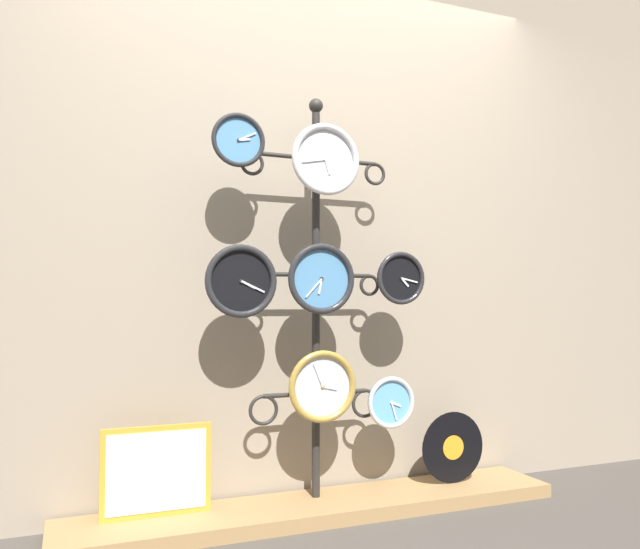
% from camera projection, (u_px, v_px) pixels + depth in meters
% --- Properties ---
extents(ground_plane, '(12.00, 12.00, 0.00)m').
position_uv_depth(ground_plane, '(355.00, 543.00, 2.37)').
color(ground_plane, '#47423D').
extents(shop_wall, '(4.40, 0.04, 2.80)m').
position_uv_depth(shop_wall, '(304.00, 201.00, 2.97)').
color(shop_wall, gray).
rests_on(shop_wall, ground_plane).
extents(low_shelf, '(2.20, 0.36, 0.06)m').
position_uv_depth(low_shelf, '(321.00, 508.00, 2.70)').
color(low_shelf, '#9E7A4C').
rests_on(low_shelf, ground_plane).
extents(display_stand, '(0.71, 0.35, 1.85)m').
position_uv_depth(display_stand, '(316.00, 364.00, 2.78)').
color(display_stand, '#282623').
rests_on(display_stand, ground_plane).
extents(clock_top_left, '(0.23, 0.04, 0.23)m').
position_uv_depth(clock_top_left, '(238.00, 140.00, 2.60)').
color(clock_top_left, '#4C84B2').
extents(clock_top_center, '(0.32, 0.04, 0.32)m').
position_uv_depth(clock_top_center, '(325.00, 159.00, 2.72)').
color(clock_top_center, silver).
extents(clock_middle_left, '(0.30, 0.04, 0.30)m').
position_uv_depth(clock_middle_left, '(241.00, 281.00, 2.56)').
color(clock_middle_left, black).
extents(clock_middle_center, '(0.31, 0.04, 0.31)m').
position_uv_depth(clock_middle_center, '(321.00, 279.00, 2.69)').
color(clock_middle_center, '#4C84B2').
extents(clock_middle_right, '(0.24, 0.04, 0.24)m').
position_uv_depth(clock_middle_right, '(400.00, 278.00, 2.85)').
color(clock_middle_right, black).
extents(clock_bottom_center, '(0.31, 0.04, 0.31)m').
position_uv_depth(clock_bottom_center, '(322.00, 386.00, 2.68)').
color(clock_bottom_center, silver).
extents(clock_bottom_right, '(0.23, 0.04, 0.23)m').
position_uv_depth(clock_bottom_right, '(391.00, 402.00, 2.82)').
color(clock_bottom_right, '#60A8DB').
extents(vinyl_record, '(0.34, 0.01, 0.34)m').
position_uv_depth(vinyl_record, '(453.00, 447.00, 2.97)').
color(vinyl_record, black).
rests_on(vinyl_record, low_shelf).
extents(picture_frame, '(0.43, 0.02, 0.36)m').
position_uv_depth(picture_frame, '(157.00, 471.00, 2.50)').
color(picture_frame, gold).
rests_on(picture_frame, low_shelf).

